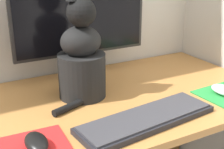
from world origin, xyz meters
TOP-DOWN VIEW (x-y plane):
  - desk at (0.00, 0.00)m, footprint 1.35×0.66m
  - monitor at (0.06, 0.23)m, footprint 0.56×0.17m
  - keyboard at (0.08, -0.21)m, footprint 0.47×0.19m
  - mousepad_left at (-0.26, -0.18)m, footprint 0.19×0.17m
  - computer_mouse_left at (-0.26, -0.20)m, footprint 0.06×0.10m
  - computer_mouse_right at (0.44, -0.18)m, footprint 0.07×0.10m
  - cat at (-0.02, 0.06)m, footprint 0.24×0.21m

SIDE VIEW (x-z plane):
  - desk at x=0.00m, z-range 0.26..1.00m
  - mousepad_left at x=-0.26m, z-range 0.73..0.73m
  - keyboard at x=0.08m, z-range 0.73..0.75m
  - computer_mouse_right at x=0.44m, z-range 0.73..0.76m
  - computer_mouse_left at x=-0.26m, z-range 0.73..0.77m
  - cat at x=-0.02m, z-range 0.68..1.07m
  - monitor at x=0.06m, z-range 0.76..1.19m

